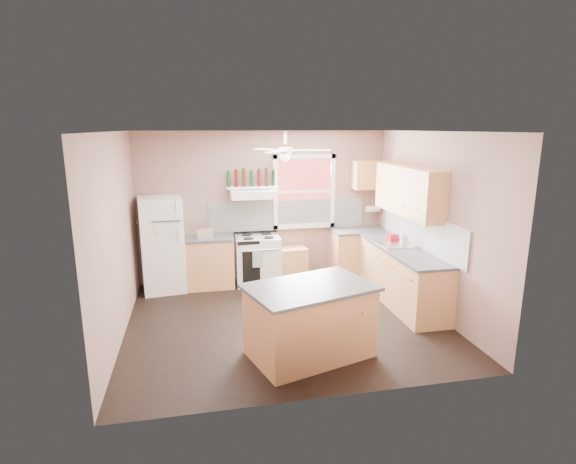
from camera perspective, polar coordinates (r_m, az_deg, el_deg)
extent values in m
plane|color=black|center=(6.71, -0.32, -11.07)|extent=(4.50, 4.50, 0.00)
plane|color=white|center=(6.12, -0.35, 12.65)|extent=(4.50, 4.50, 0.00)
cube|color=#8D6A5E|center=(8.24, -3.13, 3.32)|extent=(4.50, 0.05, 2.70)
cube|color=#8D6A5E|center=(7.08, 18.02, 1.06)|extent=(0.05, 4.00, 2.70)
cube|color=#8D6A5E|center=(6.25, -21.22, -0.73)|extent=(0.05, 4.00, 2.70)
cube|color=white|center=(8.31, -0.01, 2.19)|extent=(2.90, 0.03, 0.55)
cube|color=white|center=(7.35, 16.51, 0.20)|extent=(0.03, 2.60, 0.55)
cube|color=maroon|center=(8.30, 2.03, 5.15)|extent=(1.00, 0.02, 1.20)
cube|color=white|center=(8.28, 2.08, 5.12)|extent=(1.16, 0.07, 1.36)
cube|color=white|center=(7.93, -15.71, -1.54)|extent=(0.77, 0.76, 1.62)
cube|color=tan|center=(8.05, -10.20, -3.85)|extent=(0.90, 0.60, 0.86)
cube|color=#444446|center=(7.93, -10.33, -0.74)|extent=(0.92, 0.62, 0.04)
cube|color=silver|center=(7.83, -10.60, -0.10)|extent=(0.31, 0.23, 0.18)
cube|color=white|center=(8.11, -3.84, -3.53)|extent=(0.80, 0.67, 0.86)
cube|color=white|center=(7.90, -4.51, 4.85)|extent=(0.78, 0.50, 0.14)
cube|color=white|center=(8.00, -4.64, 5.68)|extent=(0.90, 0.26, 0.03)
cube|color=tan|center=(8.31, 0.40, -4.19)|extent=(0.58, 0.42, 0.56)
cube|color=tan|center=(8.57, 8.93, -2.75)|extent=(1.00, 0.60, 0.86)
cube|color=tan|center=(7.42, 14.19, -5.51)|extent=(0.60, 2.20, 0.86)
cube|color=#444446|center=(8.46, 9.04, 0.19)|extent=(1.02, 0.62, 0.04)
cube|color=#444446|center=(7.29, 14.31, -2.16)|extent=(0.62, 2.22, 0.04)
cube|color=silver|center=(7.46, 13.65, -1.66)|extent=(0.55, 0.45, 0.03)
cylinder|color=silver|center=(7.51, 14.79, -1.03)|extent=(0.03, 0.03, 0.14)
cube|color=tan|center=(7.35, 15.02, 5.09)|extent=(0.33, 1.80, 0.76)
cube|color=tan|center=(8.49, 10.25, 7.17)|extent=(0.60, 0.33, 0.52)
cylinder|color=white|center=(8.65, 10.74, 2.90)|extent=(0.26, 0.12, 0.12)
cube|color=tan|center=(5.60, 2.78, -11.37)|extent=(1.60, 1.26, 0.86)
cube|color=#444446|center=(5.43, 2.83, -7.04)|extent=(1.71, 1.36, 0.04)
cylinder|color=white|center=(6.13, -0.35, 10.31)|extent=(0.20, 0.20, 0.08)
imported|color=silver|center=(7.45, 14.42, -0.81)|extent=(0.10, 0.11, 0.22)
cube|color=red|center=(7.74, 13.14, -0.67)|extent=(0.20, 0.16, 0.10)
cylinder|color=#143819|center=(7.94, -7.54, 6.65)|extent=(0.06, 0.06, 0.27)
cylinder|color=#590F0F|center=(7.95, -6.58, 6.75)|extent=(0.06, 0.06, 0.29)
cylinder|color=#3F230F|center=(7.96, -5.62, 6.86)|extent=(0.06, 0.06, 0.31)
cylinder|color=#143819|center=(7.98, -4.66, 6.75)|extent=(0.06, 0.06, 0.27)
cylinder|color=#590F0F|center=(8.00, -3.70, 6.85)|extent=(0.06, 0.06, 0.29)
cylinder|color=#3F230F|center=(8.02, -2.75, 6.95)|extent=(0.06, 0.06, 0.31)
cylinder|color=#143819|center=(8.04, -1.81, 6.83)|extent=(0.06, 0.06, 0.27)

